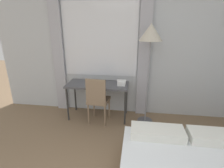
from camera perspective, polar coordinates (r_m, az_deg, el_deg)
wall_back_with_window at (r=3.71m, az=3.17°, el=10.25°), size 5.60×0.13×2.70m
desk at (r=3.61m, az=-4.70°, el=-0.89°), size 1.26×0.55×0.76m
desk_chair at (r=3.43m, az=-4.70°, el=-4.60°), size 0.44×0.44×0.97m
standing_lamp at (r=3.25m, az=12.49°, el=14.40°), size 0.42×0.42×1.94m
telephone at (r=3.49m, az=3.13°, el=0.38°), size 0.18×0.15×0.11m
book at (r=3.55m, az=-6.37°, el=0.06°), size 0.28×0.25×0.02m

